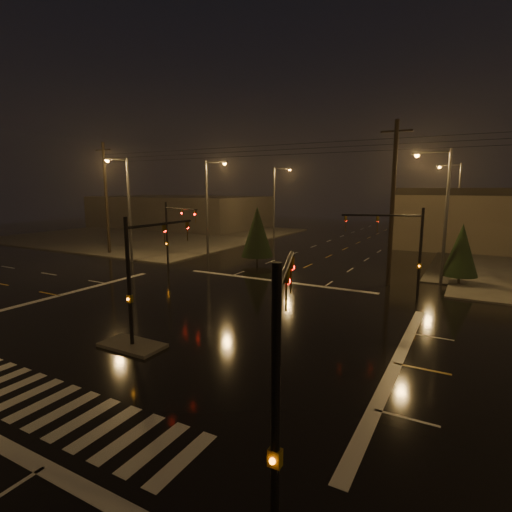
% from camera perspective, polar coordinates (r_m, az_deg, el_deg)
% --- Properties ---
extents(ground, '(140.00, 140.00, 0.00)m').
position_cam_1_polar(ground, '(22.48, -9.81, -9.21)').
color(ground, black).
rests_on(ground, ground).
extents(sidewalk_nw, '(36.00, 36.00, 0.12)m').
position_cam_1_polar(sidewalk_nw, '(64.03, -14.13, 3.03)').
color(sidewalk_nw, '#403E39').
rests_on(sidewalk_nw, ground).
extents(median_island, '(3.00, 1.60, 0.15)m').
position_cam_1_polar(median_island, '(19.70, -17.24, -12.07)').
color(median_island, '#403E39').
rests_on(median_island, ground).
extents(crosswalk, '(15.00, 2.60, 0.01)m').
position_cam_1_polar(crosswalk, '(17.00, -29.95, -16.87)').
color(crosswalk, beige).
rests_on(crosswalk, ground).
extents(stop_bar_far, '(16.00, 0.50, 0.01)m').
position_cam_1_polar(stop_bar_far, '(31.46, 2.78, -3.56)').
color(stop_bar_far, beige).
rests_on(stop_bar_far, ground).
extents(commercial_block, '(30.00, 18.00, 5.60)m').
position_cam_1_polar(commercial_block, '(76.08, -10.82, 6.25)').
color(commercial_block, '#403B38').
rests_on(commercial_block, ground).
extents(signal_mast_median, '(0.25, 4.59, 6.00)m').
position_cam_1_polar(signal_mast_median, '(19.31, -15.82, -1.06)').
color(signal_mast_median, black).
rests_on(signal_mast_median, ground).
extents(signal_mast_ne, '(4.84, 1.86, 6.00)m').
position_cam_1_polar(signal_mast_ne, '(27.16, 20.31, 1.84)').
color(signal_mast_ne, black).
rests_on(signal_mast_ne, ground).
extents(signal_mast_nw, '(4.84, 1.86, 6.00)m').
position_cam_1_polar(signal_mast_nw, '(35.31, -11.82, 3.94)').
color(signal_mast_nw, black).
rests_on(signal_mast_nw, ground).
extents(signal_mast_se, '(1.55, 3.87, 6.00)m').
position_cam_1_polar(signal_mast_se, '(8.28, 3.44, -15.64)').
color(signal_mast_se, black).
rests_on(signal_mast_se, ground).
extents(streetlight_1, '(2.77, 0.32, 10.00)m').
position_cam_1_polar(streetlight_1, '(42.41, -6.70, 7.75)').
color(streetlight_1, '#38383A').
rests_on(streetlight_1, ground).
extents(streetlight_2, '(2.77, 0.32, 10.00)m').
position_cam_1_polar(streetlight_2, '(56.21, 2.89, 8.29)').
color(streetlight_2, '#38383A').
rests_on(streetlight_2, ground).
extents(streetlight_3, '(2.77, 0.32, 10.00)m').
position_cam_1_polar(streetlight_3, '(32.63, 25.05, 6.31)').
color(streetlight_3, '#38383A').
rests_on(streetlight_3, ground).
extents(streetlight_4, '(2.77, 0.32, 10.00)m').
position_cam_1_polar(streetlight_4, '(52.59, 26.61, 7.17)').
color(streetlight_4, '#38383A').
rests_on(streetlight_4, ground).
extents(streetlight_5, '(0.32, 2.77, 10.00)m').
position_cam_1_polar(streetlight_5, '(40.43, -18.02, 7.24)').
color(streetlight_5, '#38383A').
rests_on(streetlight_5, ground).
extents(utility_pole_0, '(2.20, 0.32, 12.00)m').
position_cam_1_polar(utility_pole_0, '(46.76, -20.61, 7.78)').
color(utility_pole_0, black).
rests_on(utility_pole_0, ground).
extents(utility_pole_1, '(2.20, 0.32, 12.00)m').
position_cam_1_polar(utility_pole_1, '(31.02, 18.92, 7.17)').
color(utility_pole_1, black).
rests_on(utility_pole_1, ground).
extents(conifer_0, '(2.51, 2.51, 4.62)m').
position_cam_1_polar(conifer_0, '(33.40, 27.28, 0.77)').
color(conifer_0, black).
rests_on(conifer_0, ground).
extents(conifer_3, '(3.06, 3.06, 5.47)m').
position_cam_1_polar(conifer_3, '(38.04, 0.17, 3.48)').
color(conifer_3, black).
rests_on(conifer_3, ground).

